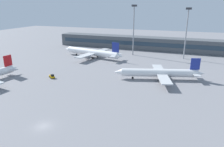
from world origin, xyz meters
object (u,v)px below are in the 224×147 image
at_px(airplane_far, 92,52).
at_px(floodlight_tower_west, 134,27).
at_px(airplane_mid, 159,73).
at_px(baggage_tug_yellow, 52,76).
at_px(floodlight_tower_east, 186,30).

height_order(airplane_far, floodlight_tower_west, floodlight_tower_west).
xyz_separation_m(airplane_mid, airplane_far, (-44.34, 26.50, 0.36)).
xyz_separation_m(airplane_far, floodlight_tower_west, (21.96, 15.59, 14.41)).
relative_size(airplane_mid, baggage_tug_yellow, 10.12).
bearing_deg(baggage_tug_yellow, airplane_mid, 17.86).
relative_size(airplane_far, floodlight_tower_east, 1.46).
distance_m(airplane_far, floodlight_tower_east, 57.46).
bearing_deg(floodlight_tower_east, floodlight_tower_west, -178.45).
distance_m(airplane_mid, floodlight_tower_east, 46.03).
bearing_deg(airplane_far, floodlight_tower_west, 35.38).
height_order(floodlight_tower_west, floodlight_tower_east, floodlight_tower_west).
xyz_separation_m(airplane_mid, floodlight_tower_east, (9.01, 42.94, 13.95)).
bearing_deg(airplane_mid, floodlight_tower_west, 118.01).
height_order(baggage_tug_yellow, floodlight_tower_west, floodlight_tower_west).
relative_size(baggage_tug_yellow, floodlight_tower_west, 0.12).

